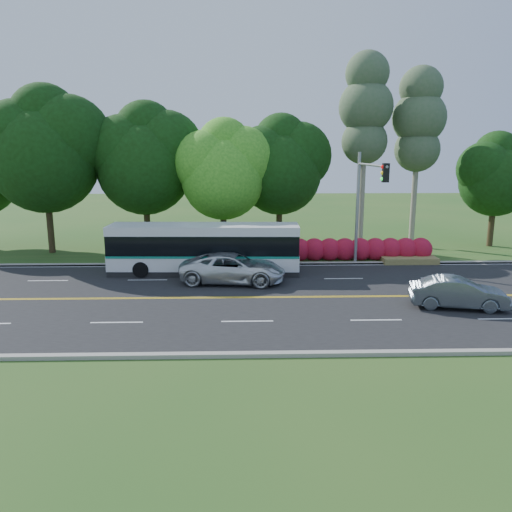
{
  "coord_description": "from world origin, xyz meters",
  "views": [
    {
      "loc": [
        -0.68,
        -23.56,
        7.13
      ],
      "look_at": [
        0.02,
        2.0,
        1.67
      ],
      "focal_mm": 35.0,
      "sensor_mm": 36.0,
      "label": 1
    }
  ],
  "objects_px": {
    "sedan": "(458,293)",
    "transit_bus": "(204,249)",
    "suv": "(233,268)",
    "traffic_signal": "(365,193)"
  },
  "relations": [
    {
      "from": "traffic_signal",
      "to": "suv",
      "type": "bearing_deg",
      "value": -161.9
    },
    {
      "from": "transit_bus",
      "to": "sedan",
      "type": "distance_m",
      "value": 13.99
    },
    {
      "from": "sedan",
      "to": "suv",
      "type": "xyz_separation_m",
      "value": [
        -10.38,
        4.8,
        0.09
      ]
    },
    {
      "from": "traffic_signal",
      "to": "transit_bus",
      "type": "xyz_separation_m",
      "value": [
        -9.43,
        -0.35,
        -3.23
      ]
    },
    {
      "from": "transit_bus",
      "to": "suv",
      "type": "height_order",
      "value": "transit_bus"
    },
    {
      "from": "sedan",
      "to": "suv",
      "type": "height_order",
      "value": "suv"
    },
    {
      "from": "sedan",
      "to": "traffic_signal",
      "type": "bearing_deg",
      "value": 31.67
    },
    {
      "from": "traffic_signal",
      "to": "sedan",
      "type": "height_order",
      "value": "traffic_signal"
    },
    {
      "from": "sedan",
      "to": "transit_bus",
      "type": "bearing_deg",
      "value": 71.68
    },
    {
      "from": "transit_bus",
      "to": "sedan",
      "type": "bearing_deg",
      "value": -27.98
    }
  ]
}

